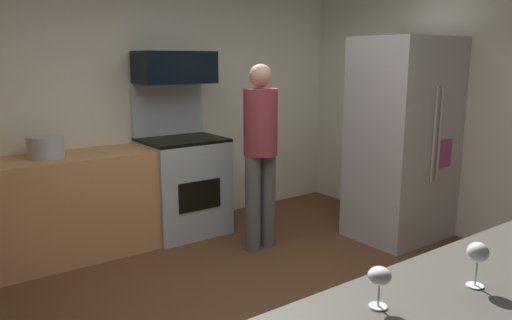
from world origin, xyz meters
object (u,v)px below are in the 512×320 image
at_px(oven_range, 183,182).
at_px(wine_glass_near, 478,254).
at_px(person_cook, 261,148).
at_px(refrigerator, 402,140).
at_px(microwave, 175,67).
at_px(wine_glass_mid, 379,278).
at_px(stock_pot, 46,147).

xyz_separation_m(oven_range, wine_glass_near, (-0.59, -3.37, 0.51)).
distance_m(oven_range, wine_glass_near, 3.46).
distance_m(oven_range, person_cook, 0.97).
height_order(refrigerator, wine_glass_near, refrigerator).
bearing_deg(oven_range, person_cook, -65.46).
relative_size(microwave, wine_glass_mid, 5.24).
relative_size(microwave, person_cook, 0.45).
relative_size(microwave, stock_pot, 2.55).
relative_size(oven_range, microwave, 1.99).
xyz_separation_m(person_cook, wine_glass_near, (-0.96, -2.57, 0.09)).
bearing_deg(wine_glass_near, wine_glass_mid, 165.31).
height_order(oven_range, refrigerator, refrigerator).
relative_size(refrigerator, stock_pot, 6.54).
bearing_deg(refrigerator, microwave, 139.25).
height_order(person_cook, stock_pot, person_cook).
bearing_deg(wine_glass_mid, person_cook, 61.22).
xyz_separation_m(microwave, person_cook, (0.36, -0.88, -0.69)).
relative_size(oven_range, person_cook, 0.88).
distance_m(wine_glass_mid, stock_pot, 3.28).
bearing_deg(microwave, wine_glass_mid, -106.47).
height_order(microwave, wine_glass_near, microwave).
xyz_separation_m(microwave, wine_glass_mid, (-0.99, -3.35, -0.62)).
height_order(wine_glass_near, wine_glass_mid, wine_glass_near).
distance_m(refrigerator, stock_pot, 3.18).
xyz_separation_m(wine_glass_near, stock_pot, (-0.65, 3.37, -0.03)).
xyz_separation_m(refrigerator, person_cook, (-1.28, 0.53, -0.02)).
bearing_deg(microwave, refrigerator, -40.75).
distance_m(refrigerator, wine_glass_near, 3.03).
bearing_deg(wine_glass_mid, microwave, 73.53).
bearing_deg(microwave, stock_pot, -176.31).
bearing_deg(microwave, wine_glass_near, -99.72).
relative_size(refrigerator, wine_glass_mid, 13.45).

